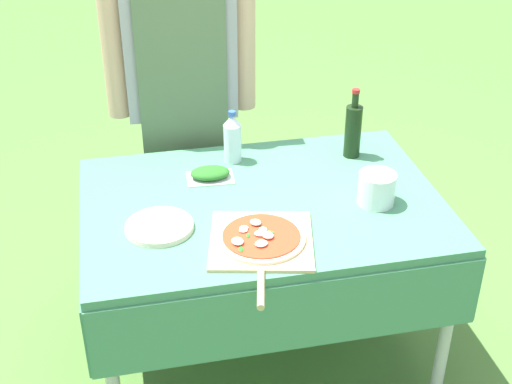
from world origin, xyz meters
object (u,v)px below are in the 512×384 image
at_px(prep_table, 262,219).
at_px(plate_stack, 159,227).
at_px(pizza_on_peel, 261,240).
at_px(oil_bottle, 353,130).
at_px(water_bottle, 232,138).
at_px(person_cook, 181,79).
at_px(mixing_tub, 377,189).
at_px(herb_container, 210,174).

distance_m(prep_table, plate_stack, 0.43).
bearing_deg(pizza_on_peel, oil_bottle, 59.83).
distance_m(prep_table, oil_bottle, 0.56).
xyz_separation_m(pizza_on_peel, plate_stack, (-0.33, 0.16, -0.00)).
height_order(pizza_on_peel, water_bottle, water_bottle).
relative_size(prep_table, person_cook, 0.79).
bearing_deg(mixing_tub, person_cook, 129.47).
xyz_separation_m(water_bottle, mixing_tub, (0.47, -0.44, -0.04)).
relative_size(prep_table, oil_bottle, 4.56).
bearing_deg(prep_table, person_cook, 108.11).
bearing_deg(herb_container, oil_bottle, 6.80).
xyz_separation_m(prep_table, herb_container, (-0.17, 0.20, 0.11)).
distance_m(oil_bottle, plate_stack, 0.94).
height_order(prep_table, plate_stack, plate_stack).
xyz_separation_m(water_bottle, herb_container, (-0.12, -0.13, -0.08)).
bearing_deg(pizza_on_peel, person_cook, 111.76).
relative_size(prep_table, water_bottle, 6.12).
height_order(oil_bottle, plate_stack, oil_bottle).
height_order(prep_table, oil_bottle, oil_bottle).
bearing_deg(plate_stack, oil_bottle, 24.74).
xyz_separation_m(prep_table, water_bottle, (-0.05, 0.34, 0.19)).
bearing_deg(prep_table, water_bottle, 98.90).
bearing_deg(person_cook, herb_container, 98.80).
distance_m(prep_table, water_bottle, 0.39).
bearing_deg(mixing_tub, herb_container, 152.26).
xyz_separation_m(person_cook, plate_stack, (-0.18, -0.77, -0.24)).
xyz_separation_m(herb_container, mixing_tub, (0.58, -0.31, 0.04)).
distance_m(pizza_on_peel, oil_bottle, 0.76).
bearing_deg(person_cook, prep_table, 110.98).
bearing_deg(person_cook, pizza_on_peel, 102.00).
xyz_separation_m(pizza_on_peel, herb_container, (-0.10, 0.48, 0.01)).
bearing_deg(herb_container, person_cook, 95.93).
bearing_deg(mixing_tub, oil_bottle, 85.33).
bearing_deg(oil_bottle, mixing_tub, -94.67).
distance_m(oil_bottle, herb_container, 0.62).
distance_m(pizza_on_peel, water_bottle, 0.62).
bearing_deg(pizza_on_peel, prep_table, 89.20).
height_order(person_cook, pizza_on_peel, person_cook).
xyz_separation_m(oil_bottle, herb_container, (-0.61, -0.07, -0.10)).
bearing_deg(plate_stack, pizza_on_peel, -25.77).
height_order(pizza_on_peel, oil_bottle, oil_bottle).
height_order(prep_table, pizza_on_peel, pizza_on_peel).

